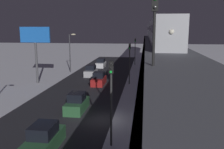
{
  "coord_description": "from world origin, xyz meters",
  "views": [
    {
      "loc": [
        -4.03,
        22.12,
        8.66
      ],
      "look_at": [
        0.43,
        -11.19,
        2.35
      ],
      "focal_mm": 39.45,
      "sensor_mm": 36.0,
      "label": 1
    }
  ],
  "objects_px": {
    "sedan_white": "(101,64)",
    "sedan_green_2": "(77,104)",
    "rail_signal": "(155,18)",
    "sedan_red": "(99,80)",
    "sedan_green": "(44,140)",
    "commercial_billboard": "(35,40)",
    "sedan_silver": "(91,71)",
    "traffic_light_mid": "(130,58)",
    "subway_train": "(155,30)",
    "traffic_light_near": "(111,91)",
    "traffic_light_far": "(135,47)"
  },
  "relations": [
    {
      "from": "sedan_white",
      "to": "traffic_light_far",
      "type": "relative_size",
      "value": 0.67
    },
    {
      "from": "sedan_white",
      "to": "traffic_light_near",
      "type": "height_order",
      "value": "traffic_light_near"
    },
    {
      "from": "sedan_green",
      "to": "traffic_light_far",
      "type": "height_order",
      "value": "traffic_light_far"
    },
    {
      "from": "sedan_green_2",
      "to": "sedan_white",
      "type": "bearing_deg",
      "value": 95.31
    },
    {
      "from": "sedan_green_2",
      "to": "traffic_light_far",
      "type": "bearing_deg",
      "value": 82.3
    },
    {
      "from": "rail_signal",
      "to": "sedan_red",
      "type": "xyz_separation_m",
      "value": [
        7.54,
        -22.62,
        -8.44
      ]
    },
    {
      "from": "subway_train",
      "to": "sedan_red",
      "type": "bearing_deg",
      "value": 67.14
    },
    {
      "from": "traffic_light_mid",
      "to": "commercial_billboard",
      "type": "bearing_deg",
      "value": 5.25
    },
    {
      "from": "sedan_green",
      "to": "sedan_green_2",
      "type": "distance_m",
      "value": 8.73
    },
    {
      "from": "subway_train",
      "to": "traffic_light_near",
      "type": "relative_size",
      "value": 11.57
    },
    {
      "from": "sedan_silver",
      "to": "traffic_light_mid",
      "type": "bearing_deg",
      "value": 141.71
    },
    {
      "from": "sedan_green_2",
      "to": "sedan_red",
      "type": "xyz_separation_m",
      "value": [
        0.0,
        -12.63,
        -0.0
      ]
    },
    {
      "from": "sedan_silver",
      "to": "sedan_red",
      "type": "height_order",
      "value": "same"
    },
    {
      "from": "subway_train",
      "to": "traffic_light_near",
      "type": "bearing_deg",
      "value": 83.77
    },
    {
      "from": "rail_signal",
      "to": "sedan_silver",
      "type": "bearing_deg",
      "value": -70.76
    },
    {
      "from": "sedan_silver",
      "to": "traffic_light_far",
      "type": "xyz_separation_m",
      "value": [
        -7.5,
        -15.16,
        3.4
      ]
    },
    {
      "from": "sedan_white",
      "to": "sedan_green",
      "type": "bearing_deg",
      "value": 94.12
    },
    {
      "from": "sedan_silver",
      "to": "commercial_billboard",
      "type": "height_order",
      "value": "commercial_billboard"
    },
    {
      "from": "sedan_green_2",
      "to": "traffic_light_near",
      "type": "xyz_separation_m",
      "value": [
        -4.7,
        7.38,
        3.4
      ]
    },
    {
      "from": "subway_train",
      "to": "sedan_white",
      "type": "relative_size",
      "value": 17.17
    },
    {
      "from": "rail_signal",
      "to": "commercial_billboard",
      "type": "bearing_deg",
      "value": -51.93
    },
    {
      "from": "subway_train",
      "to": "commercial_billboard",
      "type": "bearing_deg",
      "value": 49.21
    },
    {
      "from": "sedan_silver",
      "to": "traffic_light_near",
      "type": "relative_size",
      "value": 0.66
    },
    {
      "from": "commercial_billboard",
      "to": "traffic_light_far",
      "type": "bearing_deg",
      "value": -123.18
    },
    {
      "from": "sedan_green_2",
      "to": "commercial_billboard",
      "type": "height_order",
      "value": "commercial_billboard"
    },
    {
      "from": "sedan_green",
      "to": "traffic_light_far",
      "type": "xyz_separation_m",
      "value": [
        -4.7,
        -43.51,
        3.4
      ]
    },
    {
      "from": "sedan_green",
      "to": "subway_train",
      "type": "bearing_deg",
      "value": 77.91
    },
    {
      "from": "sedan_green",
      "to": "traffic_light_far",
      "type": "relative_size",
      "value": 0.7
    },
    {
      "from": "traffic_light_mid",
      "to": "traffic_light_far",
      "type": "height_order",
      "value": "same"
    },
    {
      "from": "sedan_white",
      "to": "traffic_light_near",
      "type": "bearing_deg",
      "value": 101.3
    },
    {
      "from": "sedan_white",
      "to": "sedan_green_2",
      "type": "bearing_deg",
      "value": 95.31
    },
    {
      "from": "subway_train",
      "to": "sedan_green",
      "type": "xyz_separation_m",
      "value": [
        9.29,
        43.41,
        -7.49
      ]
    },
    {
      "from": "traffic_light_far",
      "to": "sedan_white",
      "type": "bearing_deg",
      "value": 31.7
    },
    {
      "from": "rail_signal",
      "to": "traffic_light_far",
      "type": "xyz_separation_m",
      "value": [
        2.84,
        -44.77,
        -5.04
      ]
    },
    {
      "from": "sedan_white",
      "to": "sedan_green_2",
      "type": "relative_size",
      "value": 1.05
    },
    {
      "from": "sedan_silver",
      "to": "sedan_white",
      "type": "bearing_deg",
      "value": -90.0
    },
    {
      "from": "sedan_green_2",
      "to": "commercial_billboard",
      "type": "bearing_deg",
      "value": 128.9
    },
    {
      "from": "sedan_red",
      "to": "sedan_silver",
      "type": "bearing_deg",
      "value": 111.82
    },
    {
      "from": "sedan_silver",
      "to": "traffic_light_far",
      "type": "bearing_deg",
      "value": -116.32
    },
    {
      "from": "sedan_white",
      "to": "traffic_light_far",
      "type": "distance_m",
      "value": 9.45
    },
    {
      "from": "commercial_billboard",
      "to": "traffic_light_near",
      "type": "bearing_deg",
      "value": 126.62
    },
    {
      "from": "traffic_light_near",
      "to": "traffic_light_far",
      "type": "bearing_deg",
      "value": -90.0
    },
    {
      "from": "subway_train",
      "to": "sedan_red",
      "type": "distance_m",
      "value": 25.07
    },
    {
      "from": "rail_signal",
      "to": "traffic_light_near",
      "type": "xyz_separation_m",
      "value": [
        2.84,
        -2.61,
        -5.04
      ]
    },
    {
      "from": "sedan_green",
      "to": "sedan_white",
      "type": "bearing_deg",
      "value": 94.12
    },
    {
      "from": "sedan_silver",
      "to": "sedan_green",
      "type": "bearing_deg",
      "value": 95.64
    },
    {
      "from": "subway_train",
      "to": "rail_signal",
      "type": "xyz_separation_m",
      "value": [
        1.76,
        44.67,
        0.95
      ]
    },
    {
      "from": "sedan_white",
      "to": "commercial_billboard",
      "type": "distance_m",
      "value": 20.12
    },
    {
      "from": "sedan_green",
      "to": "sedan_red",
      "type": "bearing_deg",
      "value": 90.0
    },
    {
      "from": "rail_signal",
      "to": "commercial_billboard",
      "type": "xyz_separation_m",
      "value": [
        17.5,
        -22.34,
        -2.41
      ]
    }
  ]
}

